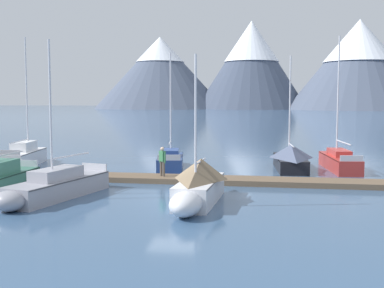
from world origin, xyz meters
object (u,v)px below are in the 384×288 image
(sailboat_far_berth, at_px, (198,184))
(person_on_dock, at_px, (162,160))
(sailboat_mid_dock_port, at_px, (54,187))
(sailboat_nearest_berth, at_px, (26,155))
(sailboat_outer_slip, at_px, (290,157))
(sailboat_end_of_dock, at_px, (337,160))
(sailboat_mid_dock_starboard, at_px, (171,160))

(sailboat_far_berth, distance_m, person_on_dock, 6.46)
(sailboat_mid_dock_port, bearing_deg, person_on_dock, 54.34)
(sailboat_nearest_berth, bearing_deg, sailboat_outer_slip, 1.71)
(sailboat_nearest_berth, height_order, sailboat_mid_dock_port, sailboat_nearest_berth)
(sailboat_mid_dock_port, distance_m, person_on_dock, 7.02)
(sailboat_far_berth, distance_m, sailboat_outer_slip, 12.78)
(sailboat_outer_slip, height_order, person_on_dock, sailboat_outer_slip)
(sailboat_mid_dock_port, relative_size, sailboat_end_of_dock, 0.83)
(sailboat_nearest_berth, height_order, sailboat_outer_slip, sailboat_nearest_berth)
(sailboat_nearest_berth, distance_m, person_on_dock, 12.49)
(sailboat_mid_dock_port, relative_size, sailboat_far_berth, 1.12)
(sailboat_nearest_berth, height_order, sailboat_mid_dock_starboard, sailboat_nearest_berth)
(sailboat_far_berth, bearing_deg, sailboat_mid_dock_port, 179.09)
(sailboat_mid_dock_port, bearing_deg, sailboat_nearest_berth, 122.32)
(sailboat_nearest_berth, height_order, sailboat_end_of_dock, sailboat_nearest_berth)
(person_on_dock, bearing_deg, sailboat_outer_slip, 39.03)
(sailboat_mid_dock_port, relative_size, person_on_dock, 4.41)
(sailboat_nearest_berth, distance_m, sailboat_mid_dock_starboard, 10.62)
(sailboat_end_of_dock, bearing_deg, sailboat_mid_dock_starboard, -173.17)
(sailboat_outer_slip, distance_m, person_on_dock, 9.70)
(sailboat_mid_dock_starboard, bearing_deg, person_on_dock, -84.19)
(sailboat_outer_slip, bearing_deg, sailboat_far_berth, -111.50)
(sailboat_mid_dock_port, bearing_deg, sailboat_end_of_dock, 40.17)
(sailboat_mid_dock_port, bearing_deg, sailboat_outer_slip, 45.44)
(sailboat_far_berth, bearing_deg, sailboat_end_of_dock, 57.97)
(sailboat_far_berth, bearing_deg, person_on_dock, 116.16)
(sailboat_end_of_dock, height_order, person_on_dock, sailboat_end_of_dock)
(sailboat_mid_dock_starboard, distance_m, sailboat_outer_slip, 8.11)
(sailboat_mid_dock_port, xyz_separation_m, sailboat_mid_dock_starboard, (3.52, 11.15, -0.03))
(sailboat_nearest_berth, xyz_separation_m, sailboat_end_of_dock, (21.91, 1.28, -0.10))
(sailboat_mid_dock_port, xyz_separation_m, sailboat_end_of_dock, (14.81, 12.50, -0.00))
(sailboat_end_of_dock, bearing_deg, person_on_dock, -147.56)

